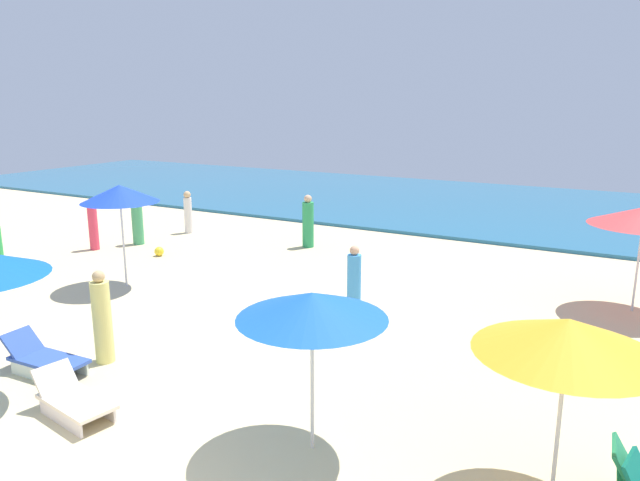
# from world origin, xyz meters

# --- Properties ---
(ocean) EXTENTS (60.00, 13.93, 0.12)m
(ocean) POSITION_xyz_m (0.00, 23.04, 0.06)
(ocean) COLOR #226289
(ocean) RESTS_ON ground_plane
(umbrella_0) EXTENTS (2.09, 2.09, 2.31)m
(umbrella_0) POSITION_xyz_m (4.67, 3.42, 2.10)
(umbrella_0) COLOR silver
(umbrella_0) RESTS_ON ground_plane
(lounge_chair_4_0) EXTENTS (1.57, 0.68, 0.67)m
(lounge_chair_4_0) POSITION_xyz_m (-3.59, 2.70, 0.27)
(lounge_chair_4_0) COLOR silver
(lounge_chair_4_0) RESTS_ON ground_plane
(lounge_chair_4_1) EXTENTS (1.49, 0.84, 0.66)m
(lounge_chair_4_1) POSITION_xyz_m (-1.95, 1.98, 0.26)
(lounge_chair_4_1) COLOR silver
(lounge_chair_4_1) RESTS_ON ground_plane
(umbrella_5) EXTENTS (2.00, 2.00, 2.24)m
(umbrella_5) POSITION_xyz_m (1.63, 2.99, 2.06)
(umbrella_5) COLOR silver
(umbrella_5) RESTS_ON ground_plane
(umbrella_6) EXTENTS (1.92, 1.92, 2.61)m
(umbrella_6) POSITION_xyz_m (-6.17, 6.99, 2.39)
(umbrella_6) COLOR silver
(umbrella_6) RESTS_ON ground_plane
(beachgoer_1) EXTENTS (0.37, 0.37, 1.64)m
(beachgoer_1) POSITION_xyz_m (-9.97, 9.25, 0.79)
(beachgoer_1) COLOR #ED3C56
(beachgoer_1) RESTS_ON ground_plane
(beachgoer_2) EXTENTS (0.44, 0.44, 1.73)m
(beachgoer_2) POSITION_xyz_m (-3.06, 3.56, 0.81)
(beachgoer_2) COLOR #E7DA76
(beachgoer_2) RESTS_ON ground_plane
(beachgoer_4) EXTENTS (0.47, 0.47, 1.71)m
(beachgoer_4) POSITION_xyz_m (-4.20, 12.86, 0.80)
(beachgoer_4) COLOR #2C9957
(beachgoer_4) RESTS_ON ground_plane
(beachgoer_5) EXTENTS (0.34, 0.34, 1.54)m
(beachgoer_5) POSITION_xyz_m (-0.22, 8.08, 0.72)
(beachgoer_5) COLOR #4197DC
(beachgoer_5) RESTS_ON ground_plane
(beachgoer_6) EXTENTS (0.29, 0.29, 1.51)m
(beachgoer_6) POSITION_xyz_m (-9.00, 12.59, 0.74)
(beachgoer_6) COLOR silver
(beachgoer_6) RESTS_ON ground_plane
(beachgoer_7) EXTENTS (0.39, 0.39, 1.69)m
(beachgoer_7) POSITION_xyz_m (-9.30, 10.46, 0.78)
(beachgoer_7) COLOR #45A166
(beachgoer_7) RESTS_ON ground_plane
(beach_ball_0) EXTENTS (0.28, 0.28, 0.28)m
(beach_ball_0) POSITION_xyz_m (-7.60, 9.64, 0.14)
(beach_ball_0) COLOR yellow
(beach_ball_0) RESTS_ON ground_plane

